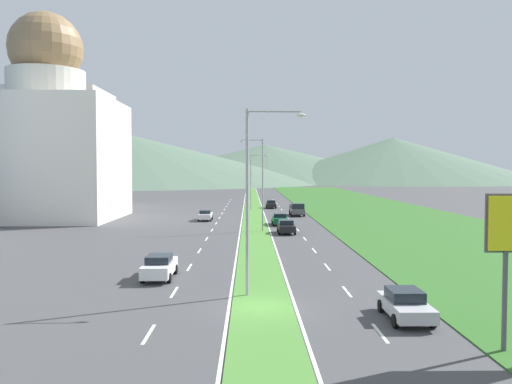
{
  "coord_description": "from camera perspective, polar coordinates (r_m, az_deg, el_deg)",
  "views": [
    {
      "loc": [
        -0.68,
        -27.16,
        7.26
      ],
      "look_at": [
        0.08,
        31.28,
        4.7
      ],
      "focal_mm": 36.98,
      "sensor_mm": 36.0,
      "label": 1
    }
  ],
  "objects": [
    {
      "name": "edge_line_median_left",
      "position": [
        87.46,
        -1.44,
        -2.25
      ],
      "size": [
        0.16,
        240.0,
        0.01
      ],
      "primitive_type": "cube",
      "color": "silver",
      "rests_on": "ground_plane"
    },
    {
      "name": "hill_far_right",
      "position": [
        304.65,
        14.57,
        3.4
      ],
      "size": [
        160.85,
        160.85,
        24.81
      ],
      "primitive_type": "cone",
      "color": "#516B56",
      "rests_on": "ground_plane"
    },
    {
      "name": "street_lamp_far",
      "position": [
        92.11,
        -0.34,
        1.51
      ],
      "size": [
        3.33,
        0.44,
        9.8
      ],
      "color": "#99999E",
      "rests_on": "ground_plane"
    },
    {
      "name": "car_4",
      "position": [
        59.39,
        3.29,
        -3.76
      ],
      "size": [
        1.95,
        4.27,
        1.53
      ],
      "rotation": [
        0.0,
        0.0,
        -1.57
      ],
      "color": "black",
      "rests_on": "ground_plane"
    },
    {
      "name": "lane_dash_left_9",
      "position": [
        78.41,
        -3.98,
        -2.8
      ],
      "size": [
        0.16,
        2.8,
        0.01
      ],
      "primitive_type": "cube",
      "color": "silver",
      "rests_on": "ground_plane"
    },
    {
      "name": "lane_dash_right_7",
      "position": [
        62.91,
        4.55,
        -4.12
      ],
      "size": [
        0.16,
        2.8,
        0.01
      ],
      "primitive_type": "cube",
      "color": "silver",
      "rests_on": "ground_plane"
    },
    {
      "name": "grass_verge_right",
      "position": [
        90.01,
        12.94,
        -2.16
      ],
      "size": [
        24.0,
        240.0,
        0.06
      ],
      "primitive_type": "cube",
      "color": "#2D6023",
      "rests_on": "ground_plane"
    },
    {
      "name": "lane_dash_right_5",
      "position": [
        47.4,
        6.31,
        -6.3
      ],
      "size": [
        0.16,
        2.8,
        0.01
      ],
      "primitive_type": "cube",
      "color": "silver",
      "rests_on": "ground_plane"
    },
    {
      "name": "lane_dash_left_8",
      "position": [
        70.6,
        -4.34,
        -3.39
      ],
      "size": [
        0.16,
        2.8,
        0.01
      ],
      "primitive_type": "cube",
      "color": "silver",
      "rests_on": "ground_plane"
    },
    {
      "name": "lane_dash_left_13",
      "position": [
        109.75,
        -3.05,
        -1.28
      ],
      "size": [
        0.16,
        2.8,
        0.01
      ],
      "primitive_type": "cube",
      "color": "silver",
      "rests_on": "ground_plane"
    },
    {
      "name": "car_5",
      "position": [
        26.92,
        15.85,
        -11.61
      ],
      "size": [
        1.93,
        4.24,
        1.44
      ],
      "rotation": [
        0.0,
        0.0,
        -1.57
      ],
      "color": "#B2B2B7",
      "rests_on": "ground_plane"
    },
    {
      "name": "hill_far_left",
      "position": [
        284.89,
        -14.54,
        3.61
      ],
      "size": [
        214.33,
        214.33,
        26.26
      ],
      "primitive_type": "cone",
      "color": "#516B56",
      "rests_on": "ground_plane"
    },
    {
      "name": "lane_dash_left_7",
      "position": [
        62.8,
        -4.79,
        -4.13
      ],
      "size": [
        0.16,
        2.8,
        0.01
      ],
      "primitive_type": "cube",
      "color": "silver",
      "rests_on": "ground_plane"
    },
    {
      "name": "lane_dash_right_4",
      "position": [
        39.72,
        7.71,
        -8.03
      ],
      "size": [
        0.16,
        2.8,
        0.01
      ],
      "primitive_type": "cube",
      "color": "silver",
      "rests_on": "ground_plane"
    },
    {
      "name": "lane_dash_left_4",
      "position": [
        39.54,
        -7.22,
        -8.08
      ],
      "size": [
        0.16,
        2.8,
        0.01
      ],
      "primitive_type": "cube",
      "color": "silver",
      "rests_on": "ground_plane"
    },
    {
      "name": "lane_dash_right_11",
      "position": [
        94.14,
        2.78,
        -1.91
      ],
      "size": [
        0.16,
        2.8,
        0.01
      ],
      "primitive_type": "cube",
      "color": "silver",
      "rests_on": "ground_plane"
    },
    {
      "name": "car_6",
      "position": [
        68.4,
        2.6,
        -2.94
      ],
      "size": [
        2.04,
        4.65,
        1.49
      ],
      "rotation": [
        0.0,
        0.0,
        -1.57
      ],
      "color": "#0C5128",
      "rests_on": "ground_plane"
    },
    {
      "name": "lane_dash_right_9",
      "position": [
        78.5,
        3.49,
        -2.79
      ],
      "size": [
        0.16,
        2.8,
        0.01
      ],
      "primitive_type": "cube",
      "color": "silver",
      "rests_on": "ground_plane"
    },
    {
      "name": "lane_dash_left_14",
      "position": [
        117.59,
        -2.9,
        -1.03
      ],
      "size": [
        0.16,
        2.8,
        0.01
      ],
      "primitive_type": "cube",
      "color": "silver",
      "rests_on": "ground_plane"
    },
    {
      "name": "lane_dash_left_10",
      "position": [
        86.24,
        -3.68,
        -2.32
      ],
      "size": [
        0.16,
        2.8,
        0.01
      ],
      "primitive_type": "cube",
      "color": "silver",
      "rests_on": "ground_plane"
    },
    {
      "name": "midrise_colored",
      "position": [
        106.73,
        -20.1,
        4.36
      ],
      "size": [
        16.1,
        16.1,
        21.98
      ],
      "primitive_type": "cube",
      "color": "silver",
      "rests_on": "ground_plane"
    },
    {
      "name": "car_2",
      "position": [
        35.79,
        -10.39,
        -7.91
      ],
      "size": [
        1.92,
        4.72,
        1.58
      ],
      "rotation": [
        0.0,
        0.0,
        1.57
      ],
      "color": "silver",
      "rests_on": "ground_plane"
    },
    {
      "name": "lane_dash_right_6",
      "position": [
        55.14,
        5.3,
        -5.06
      ],
      "size": [
        0.16,
        2.8,
        0.01
      ],
      "primitive_type": "cube",
      "color": "silver",
      "rests_on": "ground_plane"
    },
    {
      "name": "domed_building",
      "position": [
        82.03,
        -21.64,
        5.18
      ],
      "size": [
        19.84,
        19.84,
        29.63
      ],
      "color": "silver",
      "rests_on": "ground_plane"
    },
    {
      "name": "lane_dash_left_2",
      "position": [
        24.41,
        -11.53,
        -14.82
      ],
      "size": [
        0.16,
        2.8,
        0.01
      ],
      "primitive_type": "cube",
      "color": "silver",
      "rests_on": "ground_plane"
    },
    {
      "name": "lane_dash_right_12",
      "position": [
        101.97,
        2.51,
        -1.57
      ],
      "size": [
        0.16,
        2.8,
        0.01
      ],
      "primitive_type": "cube",
      "color": "silver",
      "rests_on": "ground_plane"
    },
    {
      "name": "street_lamp_mid",
      "position": [
        60.99,
        0.46,
        1.41
      ],
      "size": [
        2.88,
        0.36,
        10.74
      ],
      "color": "#99999E",
      "rests_on": "ground_plane"
    },
    {
      "name": "lane_dash_left_5",
      "position": [
        47.26,
        -6.14,
        -6.33
      ],
      "size": [
        0.16,
        2.8,
        0.01
      ],
      "primitive_type": "cube",
      "color": "silver",
      "rests_on": "ground_plane"
    },
    {
      "name": "lane_dash_right_13",
      "position": [
        109.81,
        2.28,
        -1.28
      ],
      "size": [
        0.16,
        2.8,
        0.01
      ],
      "primitive_type": "cube",
      "color": "silver",
      "rests_on": "ground_plane"
    },
    {
      "name": "lane_dash_left_3",
      "position": [
        31.91,
        -8.84,
        -10.65
      ],
      "size": [
        0.16,
        2.8,
        0.01
      ],
      "primitive_type": "cube",
      "color": "silver",
      "rests_on": "ground_plane"
    },
    {
      "name": "lane_dash_right_10",
      "position": [
        86.32,
        3.1,
        -2.31
      ],
      "size": [
        0.16,
        2.8,
        0.01
      ],
      "primitive_type": "cube",
      "color": "silver",
      "rests_on": "ground_plane"
    },
    {
      "name": "car_0",
      "position": [
        97.49,
        1.63,
        -1.31
      ],
      "size": [
        1.88,
        4.39,
        1.49
      ],
      "rotation": [
        0.0,
        0.0,
        -1.57
      ],
      "color": "black",
      "rests_on": "ground_plane"
    },
    {
      "name": "lane_dash_left_15",
      "position": [
        125.44,
        -2.76,
        -0.81
      ],
      "size": [
        0.16,
        2.8,
        0.01
      ],
      "primitive_type": "cube",
      "color": "silver",
      "rests_on": "ground_plane"
    },
    {
      "name": "lane_dash_right_14",
      "position": [
        117.65,
        2.08,
        -1.03
      ],
      "size": [
        0.16,
        2.8,
        0.01
      ],
      "primitive_type": "cube",
      "color": "silver",
      "rests_on": "ground_plane"
    },
    {
      "name": "ground_plane",
      "position": [
        28.12,
        0.69,
        -12.45
      ],
      "size": [
        600.0,
        600.0,
        0.0
      ],
      "primitive_type": "plane",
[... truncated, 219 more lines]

